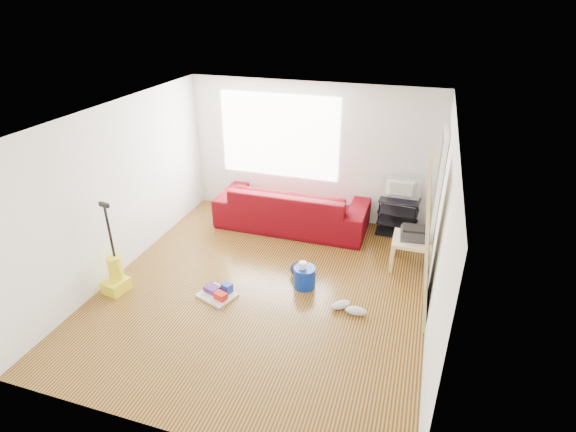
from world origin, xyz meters
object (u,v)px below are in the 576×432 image
(sofa, at_px, (292,226))
(tv_stand, at_px, (398,217))
(cleaning_tray, at_px, (218,293))
(vacuum, at_px, (115,275))
(side_table, at_px, (412,243))
(bucket, at_px, (304,286))
(backpack, at_px, (302,276))

(sofa, height_order, tv_stand, tv_stand)
(cleaning_tray, bearing_deg, sofa, 80.80)
(tv_stand, xyz_separation_m, vacuum, (-3.65, -2.89, -0.09))
(sofa, xyz_separation_m, side_table, (2.13, -0.70, 0.40))
(side_table, relative_size, vacuum, 0.43)
(sofa, bearing_deg, bucket, 112.56)
(sofa, distance_m, vacuum, 3.20)
(cleaning_tray, relative_size, backpack, 1.45)
(bucket, xyz_separation_m, vacuum, (-2.53, -0.89, 0.25))
(tv_stand, xyz_separation_m, side_table, (0.30, -0.97, 0.06))
(tv_stand, xyz_separation_m, backpack, (-1.21, -1.76, -0.34))
(cleaning_tray, distance_m, vacuum, 1.48)
(bucket, height_order, vacuum, vacuum)
(sofa, xyz_separation_m, vacuum, (-1.82, -2.62, 0.25))
(side_table, bearing_deg, tv_stand, 107.11)
(sofa, relative_size, cleaning_tray, 4.59)
(tv_stand, relative_size, bucket, 2.20)
(bucket, bearing_deg, side_table, 35.89)
(backpack, xyz_separation_m, vacuum, (-2.44, -1.13, 0.25))
(backpack, height_order, vacuum, vacuum)
(tv_stand, distance_m, side_table, 1.02)
(sofa, distance_m, bucket, 1.87)
(sofa, distance_m, backpack, 1.62)
(bucket, bearing_deg, tv_stand, 60.83)
(backpack, bearing_deg, vacuum, -135.52)
(sofa, relative_size, bucket, 8.50)
(sofa, relative_size, backpack, 6.65)
(backpack, bearing_deg, cleaning_tray, -120.47)
(side_table, bearing_deg, vacuum, -154.16)
(bucket, bearing_deg, vacuum, -160.67)
(side_table, xyz_separation_m, vacuum, (-3.95, -1.91, -0.15))
(cleaning_tray, height_order, vacuum, vacuum)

